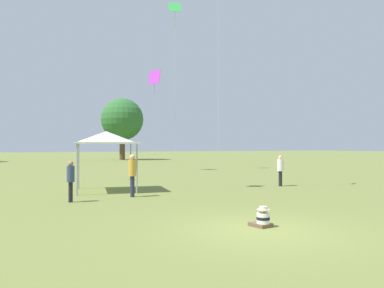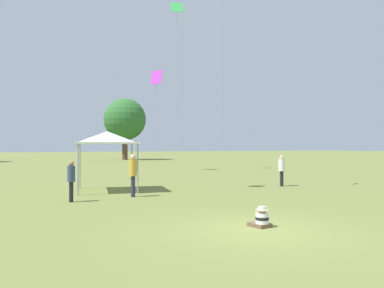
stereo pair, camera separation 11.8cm
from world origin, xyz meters
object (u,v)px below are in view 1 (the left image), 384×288
object	(u,v)px
person_standing_1	(280,168)
kite_2	(155,79)
person_standing_2	(71,177)
distant_tree_2	(122,120)
person_standing_0	(132,171)
seated_toddler	(262,218)
kite_0	(175,13)
canopy_tent	(106,138)

from	to	relation	value
person_standing_1	kite_2	bearing A→B (deg)	-169.73
person_standing_2	distant_tree_2	bearing A→B (deg)	-139.29
kite_2	person_standing_0	bearing A→B (deg)	-6.61
seated_toddler	kite_0	world-z (taller)	kite_0
person_standing_2	distant_tree_2	distance (m)	47.98
kite_2	distant_tree_2	size ratio (longest dim) A/B	0.89
canopy_tent	distant_tree_2	world-z (taller)	distant_tree_2
person_standing_0	canopy_tent	world-z (taller)	canopy_tent
kite_0	person_standing_1	bearing A→B (deg)	-28.69
seated_toddler	kite_2	xyz separation A→B (m)	(5.27, 23.36, 8.08)
canopy_tent	kite_0	bearing A→B (deg)	54.99
seated_toddler	distant_tree_2	size ratio (longest dim) A/B	0.06
person_standing_0	person_standing_1	world-z (taller)	person_standing_0
person_standing_0	person_standing_1	distance (m)	8.73
person_standing_0	kite_2	distance (m)	18.74
kite_2	canopy_tent	bearing A→B (deg)	-12.45
seated_toddler	kite_2	bearing A→B (deg)	66.46
person_standing_0	kite_2	size ratio (longest dim) A/B	0.21
seated_toddler	distant_tree_2	xyz separation A→B (m)	(10.07, 52.45, 6.45)
seated_toddler	person_standing_1	distance (m)	10.95
person_standing_1	person_standing_0	bearing A→B (deg)	-81.89
person_standing_2	canopy_tent	size ratio (longest dim) A/B	0.47
seated_toddler	distant_tree_2	world-z (taller)	distant_tree_2
seated_toddler	person_standing_2	distance (m)	8.14
person_standing_2	kite_2	bearing A→B (deg)	-151.77
kite_0	kite_2	bearing A→B (deg)	-120.59
person_standing_1	kite_2	distance (m)	16.93
seated_toddler	person_standing_2	size ratio (longest dim) A/B	0.38
person_standing_1	seated_toddler	bearing A→B (deg)	-38.40
kite_2	person_standing_1	bearing A→B (deg)	23.66
seated_toddler	kite_2	world-z (taller)	kite_2
person_standing_0	person_standing_2	size ratio (longest dim) A/B	1.14
person_standing_0	distant_tree_2	size ratio (longest dim) A/B	0.18
person_standing_0	kite_0	xyz separation A→B (m)	(8.71, 15.88, 13.41)
person_standing_1	kite_0	size ratio (longest dim) A/B	0.11
person_standing_1	person_standing_2	world-z (taller)	person_standing_1
person_standing_0	kite_2	world-z (taller)	kite_2
person_standing_0	person_standing_2	bearing A→B (deg)	-52.54
kite_2	distant_tree_2	bearing A→B (deg)	-173.05
person_standing_0	canopy_tent	bearing A→B (deg)	-140.55
person_standing_1	canopy_tent	world-z (taller)	canopy_tent
kite_0	distant_tree_2	bearing A→B (deg)	145.80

